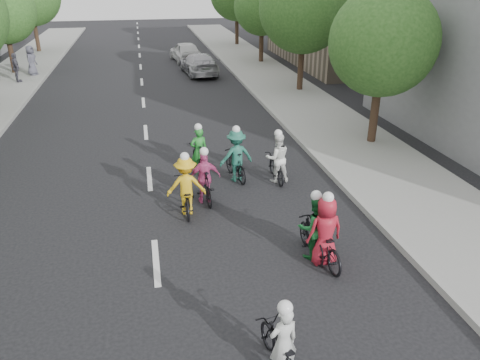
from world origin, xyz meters
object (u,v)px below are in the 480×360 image
object	(u,v)px
cyclist_6	(277,163)
spectator_2	(31,60)
cyclist_0	(282,348)
cyclist_7	(236,159)
cyclist_2	(186,191)
cyclist_5	(199,155)
follow_car_trail	(185,52)
follow_car_lead	(199,64)
cyclist_3	(205,181)
cyclist_1	(313,232)
cyclist_4	(324,238)
spectator_1	(16,68)

from	to	relation	value
cyclist_6	spectator_2	bearing A→B (deg)	-59.73
cyclist_0	cyclist_7	distance (m)	8.20
spectator_2	cyclist_2	bearing A→B (deg)	-143.51
cyclist_5	follow_car_trail	distance (m)	21.30
follow_car_trail	spectator_2	distance (m)	10.82
follow_car_lead	cyclist_3	bearing A→B (deg)	77.73
cyclist_0	cyclist_7	bearing A→B (deg)	-106.48
cyclist_1	cyclist_2	distance (m)	3.98
cyclist_4	cyclist_1	bearing A→B (deg)	-63.64
cyclist_3	follow_car_trail	world-z (taller)	cyclist_3
cyclist_4	follow_car_lead	xyz separation A→B (m)	(-0.12, 22.32, 0.05)
cyclist_4	spectator_1	xyz separation A→B (m)	(-11.23, 21.61, 0.36)
follow_car_trail	cyclist_7	bearing A→B (deg)	81.37
cyclist_1	cyclist_5	world-z (taller)	cyclist_1
cyclist_0	cyclist_5	distance (m)	9.02
cyclist_2	follow_car_lead	distance (m)	19.36
cyclist_0	cyclist_4	size ratio (longest dim) A/B	0.88
cyclist_7	cyclist_6	bearing A→B (deg)	153.87
cyclist_4	cyclist_3	bearing A→B (deg)	-62.12
cyclist_1	cyclist_7	bearing A→B (deg)	-80.17
cyclist_4	follow_car_lead	distance (m)	22.32
spectator_1	cyclist_1	bearing A→B (deg)	-175.71
cyclist_0	follow_car_lead	distance (m)	25.43
cyclist_2	cyclist_4	bearing A→B (deg)	135.70
cyclist_4	cyclist_7	bearing A→B (deg)	-81.75
cyclist_5	spectator_2	world-z (taller)	spectator_2
cyclist_2	follow_car_trail	size ratio (longest dim) A/B	0.43
cyclist_0	cyclist_7	world-z (taller)	cyclist_7
cyclist_0	cyclist_1	distance (m)	3.77
cyclist_3	cyclist_5	distance (m)	2.22
cyclist_1	cyclist_6	bearing A→B (deg)	-95.74
cyclist_7	spectator_1	world-z (taller)	cyclist_7
cyclist_7	follow_car_lead	distance (m)	17.23
cyclist_0	cyclist_3	bearing A→B (deg)	-97.38
follow_car_trail	spectator_2	size ratio (longest dim) A/B	2.36
follow_car_trail	cyclist_1	bearing A→B (deg)	83.57
cyclist_1	follow_car_lead	distance (m)	22.03
cyclist_6	follow_car_lead	distance (m)	17.55
spectator_2	cyclist_3	bearing A→B (deg)	-141.44
cyclist_2	cyclist_5	world-z (taller)	cyclist_2
follow_car_lead	cyclist_1	bearing A→B (deg)	84.31
cyclist_3	spectator_2	xyz separation A→B (m)	(-8.43, 19.90, 0.43)
cyclist_7	spectator_2	distance (m)	20.91
cyclist_5	spectator_2	xyz separation A→B (m)	(-8.54, 17.69, 0.46)
cyclist_2	cyclist_4	distance (m)	4.30
follow_car_trail	spectator_2	bearing A→B (deg)	11.97
cyclist_3	cyclist_4	distance (m)	4.40
follow_car_trail	cyclist_0	bearing A→B (deg)	80.16
cyclist_6	spectator_2	distance (m)	21.84
cyclist_2	follow_car_trail	distance (m)	24.15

